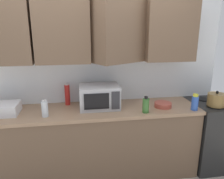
% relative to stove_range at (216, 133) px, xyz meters
% --- Properties ---
extents(wall_back_with_cabinets, '(3.47, 0.59, 2.60)m').
position_rel_stove_range_xyz_m(wall_back_with_cabinets, '(-1.68, 0.25, 1.13)').
color(wall_back_with_cabinets, white).
rests_on(wall_back_with_cabinets, ground_plane).
extents(counter_run, '(2.60, 0.63, 0.90)m').
position_rel_stove_range_xyz_m(counter_run, '(-1.68, 0.02, -0.00)').
color(counter_run, brown).
rests_on(counter_run, ground_plane).
extents(stove_range, '(0.76, 0.64, 0.91)m').
position_rel_stove_range_xyz_m(stove_range, '(0.00, 0.00, 0.00)').
color(stove_range, black).
rests_on(stove_range, ground_plane).
extents(kettle, '(0.21, 0.21, 0.19)m').
position_rel_stove_range_xyz_m(kettle, '(-0.17, -0.14, 0.54)').
color(kettle, olive).
rests_on(kettle, stove_range).
extents(microwave, '(0.48, 0.37, 0.28)m').
position_rel_stove_range_xyz_m(microwave, '(-1.61, 0.07, 0.59)').
color(microwave, '#B7B7BC').
rests_on(microwave, counter_run).
extents(dish_rack, '(0.38, 0.30, 0.12)m').
position_rel_stove_range_xyz_m(dish_rack, '(-2.73, 0.02, 0.51)').
color(dish_rack, silver).
rests_on(dish_rack, counter_run).
extents(bottle_green_oil, '(0.08, 0.08, 0.20)m').
position_rel_stove_range_xyz_m(bottle_green_oil, '(-1.09, -0.19, 0.54)').
color(bottle_green_oil, '#386B2D').
rests_on(bottle_green_oil, counter_run).
extents(bottle_blue_cleaner, '(0.08, 0.08, 0.20)m').
position_rel_stove_range_xyz_m(bottle_blue_cleaner, '(-0.49, -0.20, 0.54)').
color(bottle_blue_cleaner, '#2D56B7').
rests_on(bottle_blue_cleaner, counter_run).
extents(bottle_clear_tall, '(0.07, 0.07, 0.19)m').
position_rel_stove_range_xyz_m(bottle_clear_tall, '(-2.23, -0.14, 0.54)').
color(bottle_clear_tall, silver).
rests_on(bottle_clear_tall, counter_run).
extents(bottle_red_sauce, '(0.06, 0.06, 0.28)m').
position_rel_stove_range_xyz_m(bottle_red_sauce, '(-2.00, 0.23, 0.58)').
color(bottle_red_sauce, red).
rests_on(bottle_red_sauce, counter_run).
extents(bowl_ceramic_small, '(0.21, 0.21, 0.06)m').
position_rel_stove_range_xyz_m(bowl_ceramic_small, '(-0.82, -0.05, 0.48)').
color(bowl_ceramic_small, '#B24C3D').
rests_on(bowl_ceramic_small, counter_run).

